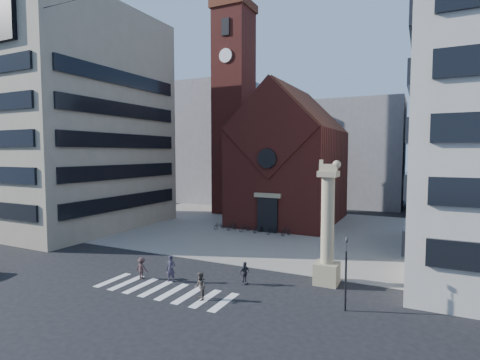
% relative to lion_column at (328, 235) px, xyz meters
% --- Properties ---
extents(ground, '(120.00, 120.00, 0.00)m').
position_rel_lion_column_xyz_m(ground, '(-10.01, -3.00, -3.46)').
color(ground, black).
rests_on(ground, ground).
extents(piazza, '(46.00, 30.00, 0.05)m').
position_rel_lion_column_xyz_m(piazza, '(-10.01, 16.00, -3.43)').
color(piazza, gray).
rests_on(piazza, ground).
extents(zebra_crossing, '(10.20, 3.20, 0.01)m').
position_rel_lion_column_xyz_m(zebra_crossing, '(-9.46, -6.00, -3.45)').
color(zebra_crossing, white).
rests_on(zebra_crossing, ground).
extents(church, '(12.00, 16.65, 18.00)m').
position_rel_lion_column_xyz_m(church, '(-10.01, 22.04, 4.53)').
color(church, maroon).
rests_on(church, ground).
extents(campanile, '(5.50, 5.50, 31.20)m').
position_rel_lion_column_xyz_m(campanile, '(-20.01, 25.00, 12.28)').
color(campanile, maroon).
rests_on(campanile, ground).
extents(building_left, '(18.00, 20.00, 26.00)m').
position_rel_lion_column_xyz_m(building_left, '(-34.01, 7.00, 9.54)').
color(building_left, tan).
rests_on(building_left, ground).
extents(bg_block_left, '(16.00, 14.00, 22.00)m').
position_rel_lion_column_xyz_m(bg_block_left, '(-30.01, 37.00, 7.54)').
color(bg_block_left, gray).
rests_on(bg_block_left, ground).
extents(bg_block_mid, '(14.00, 12.00, 18.00)m').
position_rel_lion_column_xyz_m(bg_block_mid, '(-4.01, 42.00, 5.54)').
color(bg_block_mid, gray).
rests_on(bg_block_mid, ground).
extents(bg_block_right, '(16.00, 14.00, 24.00)m').
position_rel_lion_column_xyz_m(bg_block_right, '(11.99, 39.00, 8.54)').
color(bg_block_right, gray).
rests_on(bg_block_right, ground).
extents(lion_column, '(1.63, 1.60, 8.68)m').
position_rel_lion_column_xyz_m(lion_column, '(0.00, 0.00, 0.00)').
color(lion_column, tan).
rests_on(lion_column, ground).
extents(traffic_light, '(0.13, 0.16, 4.30)m').
position_rel_lion_column_xyz_m(traffic_light, '(1.99, -4.00, -1.17)').
color(traffic_light, black).
rests_on(traffic_light, ground).
extents(pedestrian_0, '(0.76, 0.59, 1.86)m').
position_rel_lion_column_xyz_m(pedestrian_0, '(-10.07, -4.41, -2.53)').
color(pedestrian_0, '#2D2939').
rests_on(pedestrian_0, ground).
extents(pedestrian_1, '(1.03, 1.06, 1.72)m').
position_rel_lion_column_xyz_m(pedestrian_1, '(-6.42, -6.31, -2.60)').
color(pedestrian_1, '#4F463F').
rests_on(pedestrian_1, ground).
extents(pedestrian_2, '(0.66, 1.00, 1.58)m').
position_rel_lion_column_xyz_m(pedestrian_2, '(-5.12, -2.60, -2.67)').
color(pedestrian_2, '#2B2B33').
rests_on(pedestrian_2, ground).
extents(pedestrian_3, '(1.02, 0.62, 1.53)m').
position_rel_lion_column_xyz_m(pedestrian_3, '(-12.39, -4.78, -2.69)').
color(pedestrian_3, '#422C2C').
rests_on(pedestrian_3, ground).
extents(scooter_0, '(1.18, 1.71, 0.85)m').
position_rel_lion_column_xyz_m(scooter_0, '(-15.85, 13.01, -2.98)').
color(scooter_0, black).
rests_on(scooter_0, piazza).
extents(scooter_1, '(1.05, 1.62, 0.95)m').
position_rel_lion_column_xyz_m(scooter_1, '(-14.17, 13.01, -2.93)').
color(scooter_1, black).
rests_on(scooter_1, piazza).
extents(scooter_2, '(1.18, 1.71, 0.85)m').
position_rel_lion_column_xyz_m(scooter_2, '(-12.50, 13.01, -2.98)').
color(scooter_2, black).
rests_on(scooter_2, piazza).
extents(scooter_3, '(1.05, 1.62, 0.95)m').
position_rel_lion_column_xyz_m(scooter_3, '(-10.82, 13.01, -2.93)').
color(scooter_3, black).
rests_on(scooter_3, piazza).
extents(scooter_4, '(1.18, 1.71, 0.85)m').
position_rel_lion_column_xyz_m(scooter_4, '(-9.15, 13.01, -2.98)').
color(scooter_4, black).
rests_on(scooter_4, piazza).
extents(scooter_5, '(1.05, 1.62, 0.95)m').
position_rel_lion_column_xyz_m(scooter_5, '(-7.47, 13.01, -2.93)').
color(scooter_5, black).
rests_on(scooter_5, piazza).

